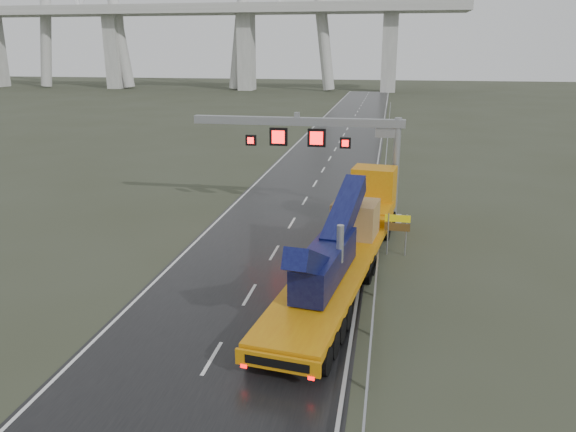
% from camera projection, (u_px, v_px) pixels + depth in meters
% --- Properties ---
extents(ground, '(400.00, 400.00, 0.00)m').
position_uv_depth(ground, '(227.00, 334.00, 23.89)').
color(ground, '#323625').
rests_on(ground, ground).
extents(road, '(11.00, 200.00, 0.02)m').
position_uv_depth(road, '(330.00, 159.00, 61.56)').
color(road, black).
rests_on(road, ground).
extents(guardrail, '(0.20, 140.00, 1.40)m').
position_uv_depth(guardrail, '(385.00, 174.00, 50.89)').
color(guardrail, gray).
rests_on(guardrail, ground).
extents(sign_gantry, '(14.90, 1.20, 7.42)m').
position_uv_depth(sign_gantry, '(327.00, 139.00, 38.86)').
color(sign_gantry, '#9F9F9B').
rests_on(sign_gantry, ground).
extents(heavy_haul_truck, '(5.75, 21.28, 4.95)m').
position_uv_depth(heavy_haul_truck, '(350.00, 233.00, 30.90)').
color(heavy_haul_truck, '#C9870B').
rests_on(heavy_haul_truck, ground).
extents(exit_sign_pair, '(1.46, 0.13, 2.50)m').
position_uv_depth(exit_sign_pair, '(397.00, 227.00, 32.54)').
color(exit_sign_pair, gray).
rests_on(exit_sign_pair, ground).
extents(striped_barrier, '(0.74, 0.42, 1.23)m').
position_uv_depth(striped_barrier, '(381.00, 205.00, 41.15)').
color(striped_barrier, red).
rests_on(striped_barrier, ground).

